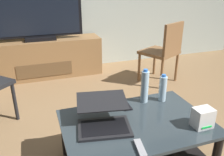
{
  "coord_description": "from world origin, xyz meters",
  "views": [
    {
      "loc": [
        -0.63,
        -1.51,
        1.36
      ],
      "look_at": [
        0.01,
        0.31,
        0.56
      ],
      "focal_mm": 37.62,
      "sensor_mm": 36.0,
      "label": 1
    }
  ],
  "objects_px": {
    "cell_phone": "(126,106)",
    "router_box": "(203,118)",
    "media_cabinet": "(43,58)",
    "tv_remote": "(140,148)",
    "water_bottle_far": "(163,88)",
    "coffee_table": "(136,136)",
    "dining_chair": "(164,49)",
    "water_bottle_near": "(145,87)",
    "laptop": "(103,117)",
    "television": "(38,19)"
  },
  "relations": [
    {
      "from": "cell_phone",
      "to": "router_box",
      "type": "bearing_deg",
      "value": -45.52
    },
    {
      "from": "media_cabinet",
      "to": "tv_remote",
      "type": "height_order",
      "value": "media_cabinet"
    },
    {
      "from": "water_bottle_far",
      "to": "tv_remote",
      "type": "distance_m",
      "value": 0.69
    },
    {
      "from": "media_cabinet",
      "to": "water_bottle_far",
      "type": "relative_size",
      "value": 7.24
    },
    {
      "from": "coffee_table",
      "to": "dining_chair",
      "type": "height_order",
      "value": "dining_chair"
    },
    {
      "from": "dining_chair",
      "to": "water_bottle_near",
      "type": "bearing_deg",
      "value": -127.65
    },
    {
      "from": "laptop",
      "to": "water_bottle_far",
      "type": "relative_size",
      "value": 1.92
    },
    {
      "from": "coffee_table",
      "to": "television",
      "type": "height_order",
      "value": "television"
    },
    {
      "from": "television",
      "to": "router_box",
      "type": "relative_size",
      "value": 8.7
    },
    {
      "from": "coffee_table",
      "to": "laptop",
      "type": "distance_m",
      "value": 0.31
    },
    {
      "from": "tv_remote",
      "to": "laptop",
      "type": "bearing_deg",
      "value": 121.07
    },
    {
      "from": "cell_phone",
      "to": "tv_remote",
      "type": "xyz_separation_m",
      "value": [
        -0.12,
        -0.52,
        0.01
      ]
    },
    {
      "from": "router_box",
      "to": "media_cabinet",
      "type": "bearing_deg",
      "value": 111.1
    },
    {
      "from": "water_bottle_far",
      "to": "tv_remote",
      "type": "bearing_deg",
      "value": -131.27
    },
    {
      "from": "television",
      "to": "cell_phone",
      "type": "height_order",
      "value": "television"
    },
    {
      "from": "water_bottle_far",
      "to": "television",
      "type": "bearing_deg",
      "value": 113.97
    },
    {
      "from": "laptop",
      "to": "water_bottle_near",
      "type": "relative_size",
      "value": 1.57
    },
    {
      "from": "water_bottle_near",
      "to": "cell_phone",
      "type": "xyz_separation_m",
      "value": [
        -0.18,
        -0.03,
        -0.13
      ]
    },
    {
      "from": "water_bottle_far",
      "to": "tv_remote",
      "type": "height_order",
      "value": "water_bottle_far"
    },
    {
      "from": "laptop",
      "to": "cell_phone",
      "type": "relative_size",
      "value": 3.26
    },
    {
      "from": "router_box",
      "to": "tv_remote",
      "type": "bearing_deg",
      "value": -171.08
    },
    {
      "from": "television",
      "to": "water_bottle_far",
      "type": "relative_size",
      "value": 5.14
    },
    {
      "from": "coffee_table",
      "to": "water_bottle_near",
      "type": "relative_size",
      "value": 3.67
    },
    {
      "from": "water_bottle_far",
      "to": "tv_remote",
      "type": "xyz_separation_m",
      "value": [
        -0.45,
        -0.52,
        -0.1
      ]
    },
    {
      "from": "water_bottle_far",
      "to": "router_box",
      "type": "bearing_deg",
      "value": -81.82
    },
    {
      "from": "coffee_table",
      "to": "media_cabinet",
      "type": "xyz_separation_m",
      "value": [
        -0.52,
        2.19,
        -0.0
      ]
    },
    {
      "from": "water_bottle_far",
      "to": "cell_phone",
      "type": "distance_m",
      "value": 0.35
    },
    {
      "from": "media_cabinet",
      "to": "cell_phone",
      "type": "xyz_separation_m",
      "value": [
        0.53,
        -1.96,
        0.13
      ]
    },
    {
      "from": "water_bottle_far",
      "to": "media_cabinet",
      "type": "bearing_deg",
      "value": 113.73
    },
    {
      "from": "dining_chair",
      "to": "router_box",
      "type": "distance_m",
      "value": 1.71
    },
    {
      "from": "router_box",
      "to": "water_bottle_far",
      "type": "bearing_deg",
      "value": 98.18
    },
    {
      "from": "water_bottle_near",
      "to": "water_bottle_far",
      "type": "bearing_deg",
      "value": -11.77
    },
    {
      "from": "tv_remote",
      "to": "media_cabinet",
      "type": "bearing_deg",
      "value": 109.14
    },
    {
      "from": "laptop",
      "to": "tv_remote",
      "type": "height_order",
      "value": "laptop"
    },
    {
      "from": "coffee_table",
      "to": "dining_chair",
      "type": "bearing_deg",
      "value": 52.64
    },
    {
      "from": "laptop",
      "to": "water_bottle_far",
      "type": "distance_m",
      "value": 0.61
    },
    {
      "from": "water_bottle_near",
      "to": "laptop",
      "type": "bearing_deg",
      "value": -153.21
    },
    {
      "from": "laptop",
      "to": "router_box",
      "type": "xyz_separation_m",
      "value": [
        0.65,
        -0.25,
        0.01
      ]
    },
    {
      "from": "water_bottle_near",
      "to": "tv_remote",
      "type": "relative_size",
      "value": 1.82
    },
    {
      "from": "coffee_table",
      "to": "media_cabinet",
      "type": "distance_m",
      "value": 2.25
    },
    {
      "from": "television",
      "to": "tv_remote",
      "type": "xyz_separation_m",
      "value": [
        0.41,
        -2.45,
        -0.45
      ]
    },
    {
      "from": "laptop",
      "to": "television",
      "type": "bearing_deg",
      "value": 97.48
    },
    {
      "from": "media_cabinet",
      "to": "water_bottle_near",
      "type": "xyz_separation_m",
      "value": [
        0.71,
        -1.93,
        0.26
      ]
    },
    {
      "from": "television",
      "to": "tv_remote",
      "type": "bearing_deg",
      "value": -80.56
    },
    {
      "from": "media_cabinet",
      "to": "router_box",
      "type": "xyz_separation_m",
      "value": [
        0.92,
        -2.39,
        0.2
      ]
    },
    {
      "from": "water_bottle_near",
      "to": "cell_phone",
      "type": "bearing_deg",
      "value": -170.49
    },
    {
      "from": "coffee_table",
      "to": "water_bottle_near",
      "type": "height_order",
      "value": "water_bottle_near"
    },
    {
      "from": "router_box",
      "to": "cell_phone",
      "type": "xyz_separation_m",
      "value": [
        -0.4,
        0.44,
        -0.07
      ]
    },
    {
      "from": "television",
      "to": "laptop",
      "type": "xyz_separation_m",
      "value": [
        0.28,
        -2.12,
        -0.4
      ]
    },
    {
      "from": "media_cabinet",
      "to": "television",
      "type": "relative_size",
      "value": 1.41
    }
  ]
}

